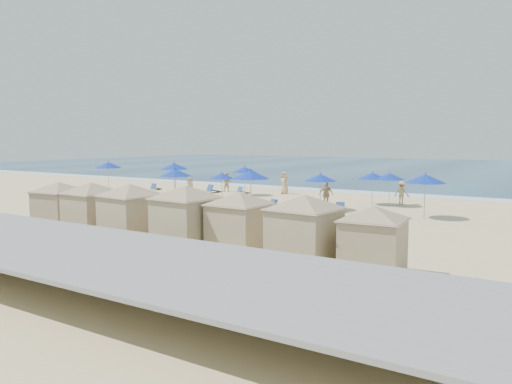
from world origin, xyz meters
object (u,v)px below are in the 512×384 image
(cabana_3, at_px, (186,210))
(umbrella_5, at_px, (251,175))
(cabana_1, at_px, (92,202))
(umbrella_8, at_px, (390,176))
(beachgoer_3, at_px, (402,193))
(umbrella_6, at_px, (321,178))
(beachgoer_1, at_px, (227,182))
(umbrella_9, at_px, (425,179))
(trash_bin, at_px, (190,215))
(beachgoer_0, at_px, (190,185))
(umbrella_0, at_px, (108,165))
(beachgoer_2, at_px, (326,194))
(umbrella_3, at_px, (245,170))
(cabana_6, at_px, (373,232))
(cabana_4, at_px, (240,215))
(umbrella_1, at_px, (174,166))
(umbrella_2, at_px, (175,173))
(cabana_5, at_px, (305,222))
(beachgoer_4, at_px, (284,183))
(umbrella_4, at_px, (222,176))
(umbrella_7, at_px, (373,176))
(cabana_2, at_px, (131,206))

(cabana_3, xyz_separation_m, umbrella_5, (-3.73, 10.59, 0.67))
(cabana_1, relative_size, umbrella_5, 1.64)
(umbrella_8, height_order, beachgoer_3, umbrella_8)
(umbrella_6, height_order, beachgoer_1, umbrella_6)
(cabana_3, bearing_deg, umbrella_9, 66.42)
(trash_bin, height_order, umbrella_6, umbrella_6)
(trash_bin, distance_m, beachgoer_0, 13.51)
(umbrella_0, relative_size, beachgoer_2, 1.53)
(cabana_3, xyz_separation_m, beachgoer_1, (-12.25, 19.84, -0.87))
(cabana_3, bearing_deg, beachgoer_2, 92.67)
(umbrella_3, distance_m, beachgoer_0, 4.66)
(cabana_6, bearing_deg, beachgoer_2, 119.61)
(cabana_1, relative_size, umbrella_3, 1.85)
(cabana_4, xyz_separation_m, umbrella_3, (-11.69, 17.86, 0.51))
(beachgoer_0, bearing_deg, beachgoer_2, 120.20)
(cabana_1, relative_size, umbrella_1, 1.65)
(cabana_3, height_order, umbrella_5, cabana_3)
(umbrella_2, bearing_deg, umbrella_8, 30.61)
(umbrella_2, bearing_deg, beachgoer_1, 103.87)
(cabana_5, distance_m, umbrella_8, 18.14)
(umbrella_6, bearing_deg, beachgoer_1, 153.20)
(umbrella_2, xyz_separation_m, umbrella_3, (0.57, 7.77, -0.17))
(umbrella_0, xyz_separation_m, beachgoer_4, (13.91, 6.69, -1.40))
(umbrella_9, distance_m, beachgoer_3, 6.33)
(umbrella_4, bearing_deg, umbrella_7, 24.04)
(umbrella_8, xyz_separation_m, umbrella_9, (3.38, -4.15, 0.26))
(umbrella_1, height_order, beachgoer_4, umbrella_1)
(umbrella_1, height_order, umbrella_9, umbrella_1)
(cabana_1, height_order, umbrella_4, cabana_1)
(cabana_2, relative_size, umbrella_9, 1.72)
(cabana_2, xyz_separation_m, umbrella_4, (-5.27, 13.92, 0.26))
(cabana_6, xyz_separation_m, beachgoer_4, (-14.94, 20.74, -0.56))
(cabana_2, distance_m, cabana_6, 10.83)
(umbrella_7, height_order, beachgoer_0, umbrella_7)
(cabana_6, xyz_separation_m, umbrella_3, (-17.16, 18.04, 0.60))
(umbrella_0, height_order, umbrella_3, umbrella_0)
(umbrella_6, xyz_separation_m, beachgoer_4, (-6.66, 7.16, -1.17))
(umbrella_0, bearing_deg, umbrella_3, 18.87)
(beachgoer_2, bearing_deg, umbrella_3, 109.76)
(beachgoer_2, bearing_deg, umbrella_9, -61.25)
(cabana_2, xyz_separation_m, cabana_3, (3.05, 0.14, 0.05))
(cabana_3, bearing_deg, umbrella_6, 92.11)
(beachgoer_1, xyz_separation_m, beachgoer_4, (5.07, 1.23, 0.11))
(cabana_2, distance_m, beachgoer_3, 20.52)
(beachgoer_3, bearing_deg, beachgoer_1, 6.71)
(cabana_6, distance_m, umbrella_3, 24.90)
(cabana_4, height_order, umbrella_7, cabana_4)
(umbrella_5, relative_size, umbrella_9, 1.03)
(cabana_2, xyz_separation_m, beachgoer_3, (6.25, 19.52, -0.82))
(cabana_6, relative_size, umbrella_0, 1.55)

